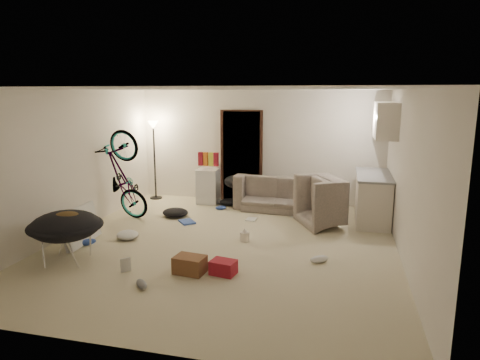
% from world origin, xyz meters
% --- Properties ---
extents(floor, '(5.50, 6.00, 0.02)m').
position_xyz_m(floor, '(0.00, 0.00, -0.01)').
color(floor, beige).
rests_on(floor, ground).
extents(ceiling, '(5.50, 6.00, 0.02)m').
position_xyz_m(ceiling, '(0.00, 0.00, 2.51)').
color(ceiling, white).
rests_on(ceiling, wall_back).
extents(wall_back, '(5.50, 0.02, 2.50)m').
position_xyz_m(wall_back, '(0.00, 3.01, 1.25)').
color(wall_back, silver).
rests_on(wall_back, floor).
extents(wall_front, '(5.50, 0.02, 2.50)m').
position_xyz_m(wall_front, '(0.00, -3.01, 1.25)').
color(wall_front, silver).
rests_on(wall_front, floor).
extents(wall_left, '(0.02, 6.00, 2.50)m').
position_xyz_m(wall_left, '(-2.76, 0.00, 1.25)').
color(wall_left, silver).
rests_on(wall_left, floor).
extents(wall_right, '(0.02, 6.00, 2.50)m').
position_xyz_m(wall_right, '(2.76, 0.00, 1.25)').
color(wall_right, silver).
rests_on(wall_right, floor).
extents(doorway, '(0.85, 0.10, 2.04)m').
position_xyz_m(doorway, '(-0.40, 2.97, 1.02)').
color(doorway, black).
rests_on(doorway, floor).
extents(door_trim, '(0.97, 0.04, 2.10)m').
position_xyz_m(door_trim, '(-0.40, 2.94, 1.02)').
color(door_trim, black).
rests_on(door_trim, floor).
extents(floor_lamp, '(0.28, 0.28, 1.81)m').
position_xyz_m(floor_lamp, '(-2.40, 2.65, 1.31)').
color(floor_lamp, black).
rests_on(floor_lamp, floor).
extents(kitchen_counter, '(0.60, 1.50, 0.88)m').
position_xyz_m(kitchen_counter, '(2.43, 2.00, 0.44)').
color(kitchen_counter, beige).
rests_on(kitchen_counter, floor).
extents(counter_top, '(0.64, 1.54, 0.04)m').
position_xyz_m(counter_top, '(2.43, 2.00, 0.90)').
color(counter_top, gray).
rests_on(counter_top, kitchen_counter).
extents(kitchen_uppers, '(0.38, 1.40, 0.65)m').
position_xyz_m(kitchen_uppers, '(2.56, 2.00, 1.95)').
color(kitchen_uppers, beige).
rests_on(kitchen_uppers, wall_right).
extents(sofa, '(1.90, 0.85, 0.54)m').
position_xyz_m(sofa, '(0.56, 2.45, 0.27)').
color(sofa, '#373E37').
rests_on(sofa, floor).
extents(armchair, '(1.28, 1.34, 0.67)m').
position_xyz_m(armchair, '(1.76, 1.63, 0.34)').
color(armchair, '#373E37').
rests_on(armchair, floor).
extents(bicycle, '(1.90, 1.03, 1.04)m').
position_xyz_m(bicycle, '(-2.30, 0.97, 0.47)').
color(bicycle, black).
rests_on(bicycle, floor).
extents(book_asset, '(0.25, 0.25, 0.02)m').
position_xyz_m(book_asset, '(-1.08, -1.40, 0.01)').
color(book_asset, maroon).
rests_on(book_asset, floor).
extents(mini_fridge, '(0.47, 0.47, 0.77)m').
position_xyz_m(mini_fridge, '(-1.07, 2.55, 0.39)').
color(mini_fridge, white).
rests_on(mini_fridge, floor).
extents(snack_box_0, '(0.11, 0.08, 0.30)m').
position_xyz_m(snack_box_0, '(-1.24, 2.55, 1.00)').
color(snack_box_0, maroon).
rests_on(snack_box_0, mini_fridge).
extents(snack_box_1, '(0.10, 0.07, 0.30)m').
position_xyz_m(snack_box_1, '(-1.12, 2.55, 1.00)').
color(snack_box_1, '#CE6319').
rests_on(snack_box_1, mini_fridge).
extents(snack_box_2, '(0.11, 0.09, 0.30)m').
position_xyz_m(snack_box_2, '(-1.00, 2.55, 1.00)').
color(snack_box_2, yellow).
rests_on(snack_box_2, mini_fridge).
extents(snack_box_3, '(0.11, 0.08, 0.30)m').
position_xyz_m(snack_box_3, '(-0.88, 2.55, 1.00)').
color(snack_box_3, maroon).
rests_on(snack_box_3, mini_fridge).
extents(saucer_chair, '(1.06, 1.06, 0.76)m').
position_xyz_m(saucer_chair, '(-2.03, -1.21, 0.45)').
color(saucer_chair, silver).
rests_on(saucer_chair, floor).
extents(hoodie, '(0.60, 0.55, 0.22)m').
position_xyz_m(hoodie, '(-1.98, -1.24, 0.66)').
color(hoodie, '#493419').
rests_on(hoodie, saucer_chair).
extents(sofa_drape, '(0.60, 0.51, 0.28)m').
position_xyz_m(sofa_drape, '(-0.39, 2.45, 0.54)').
color(sofa_drape, black).
rests_on(sofa_drape, sofa).
extents(tv_box, '(0.29, 0.93, 0.62)m').
position_xyz_m(tv_box, '(-2.30, -0.48, 0.30)').
color(tv_box, silver).
rests_on(tv_box, floor).
extents(drink_case_a, '(0.45, 0.35, 0.24)m').
position_xyz_m(drink_case_a, '(-0.15, -1.16, 0.12)').
color(drink_case_a, brown).
rests_on(drink_case_a, floor).
extents(drink_case_b, '(0.38, 0.30, 0.20)m').
position_xyz_m(drink_case_b, '(0.31, -1.09, 0.10)').
color(drink_case_b, maroon).
rests_on(drink_case_b, floor).
extents(juicer, '(0.16, 0.16, 0.23)m').
position_xyz_m(juicer, '(0.30, 0.27, 0.09)').
color(juicer, silver).
rests_on(juicer, floor).
extents(newspaper, '(0.64, 0.67, 0.01)m').
position_xyz_m(newspaper, '(0.91, 2.15, 0.00)').
color(newspaper, '#B3B1A5').
rests_on(newspaper, floor).
extents(book_blue, '(0.40, 0.41, 0.03)m').
position_xyz_m(book_blue, '(-1.01, 1.02, 0.02)').
color(book_blue, '#2C49A1').
rests_on(book_blue, floor).
extents(book_white, '(0.20, 0.25, 0.02)m').
position_xyz_m(book_white, '(0.15, 1.49, 0.01)').
color(book_white, silver).
rests_on(book_white, floor).
extents(shoe_0, '(0.26, 0.20, 0.09)m').
position_xyz_m(shoe_0, '(-0.64, 2.05, 0.04)').
color(shoe_0, '#2C49A1').
rests_on(shoe_0, floor).
extents(shoe_1, '(0.30, 0.24, 0.10)m').
position_xyz_m(shoe_1, '(-0.81, 2.53, 0.05)').
color(shoe_1, slate).
rests_on(shoe_1, floor).
extents(shoe_2, '(0.27, 0.29, 0.11)m').
position_xyz_m(shoe_2, '(-2.15, -0.53, 0.05)').
color(shoe_2, '#2C49A1').
rests_on(shoe_2, floor).
extents(shoe_3, '(0.27, 0.27, 0.10)m').
position_xyz_m(shoe_3, '(-0.58, -1.75, 0.05)').
color(shoe_3, slate).
rests_on(shoe_3, floor).
extents(shoe_4, '(0.31, 0.27, 0.11)m').
position_xyz_m(shoe_4, '(1.57, -0.38, 0.06)').
color(shoe_4, white).
rests_on(shoe_4, floor).
extents(clothes_lump_a, '(0.53, 0.45, 0.17)m').
position_xyz_m(clothes_lump_a, '(-1.38, 1.35, 0.08)').
color(clothes_lump_a, black).
rests_on(clothes_lump_a, floor).
extents(clothes_lump_b, '(0.58, 0.55, 0.14)m').
position_xyz_m(clothes_lump_b, '(-0.55, 2.48, 0.07)').
color(clothes_lump_b, black).
rests_on(clothes_lump_b, floor).
extents(clothes_lump_c, '(0.55, 0.56, 0.13)m').
position_xyz_m(clothes_lump_c, '(-1.67, -0.08, 0.07)').
color(clothes_lump_c, silver).
rests_on(clothes_lump_c, floor).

